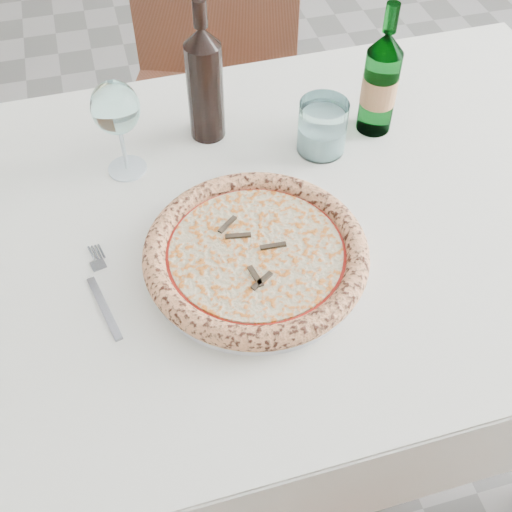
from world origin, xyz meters
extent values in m
cube|color=gray|center=(0.00, 0.00, -0.01)|extent=(5.00, 6.00, 0.02)
cube|color=brown|center=(-0.21, -0.02, 0.73)|extent=(1.43, 0.83, 0.04)
cube|color=white|center=(-0.21, -0.02, 0.75)|extent=(1.49, 0.89, 0.01)
cube|color=white|center=(-0.21, 0.41, 0.64)|extent=(1.48, 0.01, 0.22)
cube|color=white|center=(-0.21, -0.46, 0.64)|extent=(1.48, 0.01, 0.22)
cylinder|color=brown|center=(0.44, 0.32, 0.35)|extent=(0.06, 0.06, 0.71)
cube|color=brown|center=(-0.14, 0.64, 0.45)|extent=(0.58, 0.58, 0.04)
cylinder|color=brown|center=(0.11, 0.75, 0.21)|extent=(0.04, 0.04, 0.43)
cylinder|color=brown|center=(-0.03, 0.39, 0.21)|extent=(0.04, 0.04, 0.43)
cylinder|color=brown|center=(-0.25, 0.89, 0.21)|extent=(0.04, 0.04, 0.43)
cylinder|color=brown|center=(-0.39, 0.54, 0.21)|extent=(0.04, 0.04, 0.43)
cylinder|color=white|center=(-0.21, -0.12, 0.76)|extent=(0.33, 0.33, 0.01)
torus|color=white|center=(-0.21, -0.12, 0.77)|extent=(0.33, 0.33, 0.01)
cylinder|color=#DB944C|center=(-0.21, -0.12, 0.78)|extent=(0.34, 0.34, 0.01)
torus|color=#E79C67|center=(-0.21, -0.12, 0.78)|extent=(0.34, 0.34, 0.04)
cylinder|color=red|center=(-0.21, -0.12, 0.78)|extent=(0.29, 0.29, 0.00)
cylinder|color=beige|center=(-0.21, -0.12, 0.79)|extent=(0.26, 0.26, 0.00)
cube|color=#36291F|center=(-0.17, -0.12, 0.79)|extent=(0.04, 0.01, 0.00)
cube|color=#36291F|center=(-0.19, -0.07, 0.79)|extent=(0.02, 0.04, 0.00)
cube|color=#36291F|center=(-0.27, -0.08, 0.79)|extent=(0.04, 0.03, 0.00)
cube|color=#36291F|center=(-0.24, -0.14, 0.79)|extent=(0.04, 0.03, 0.00)
cube|color=#36291F|center=(-0.19, -0.18, 0.79)|extent=(0.02, 0.04, 0.00)
cube|color=slate|center=(-0.44, -0.14, 0.76)|extent=(0.04, 0.12, 0.00)
cube|color=slate|center=(-0.44, -0.07, 0.76)|extent=(0.03, 0.02, 0.00)
cylinder|color=slate|center=(-0.45, -0.04, 0.76)|extent=(0.00, 0.03, 0.00)
cylinder|color=slate|center=(-0.45, -0.04, 0.76)|extent=(0.00, 0.03, 0.00)
cylinder|color=slate|center=(-0.44, -0.04, 0.76)|extent=(0.00, 0.03, 0.00)
cylinder|color=slate|center=(-0.44, -0.04, 0.76)|extent=(0.00, 0.03, 0.00)
cylinder|color=silver|center=(-0.37, 0.15, 0.76)|extent=(0.07, 0.07, 0.00)
cylinder|color=silver|center=(-0.37, 0.15, 0.81)|extent=(0.01, 0.01, 0.09)
ellipsoid|color=white|center=(-0.37, 0.15, 0.89)|extent=(0.08, 0.08, 0.09)
cylinder|color=white|center=(-0.02, 0.11, 0.80)|extent=(0.09, 0.09, 0.10)
cylinder|color=silver|center=(-0.02, 0.11, 0.78)|extent=(0.08, 0.08, 0.05)
cylinder|color=#358A48|center=(0.09, 0.15, 0.84)|extent=(0.06, 0.06, 0.16)
cone|color=#358A48|center=(0.09, 0.15, 0.93)|extent=(0.06, 0.06, 0.04)
cylinder|color=#358A48|center=(0.09, 0.15, 0.98)|extent=(0.02, 0.02, 0.05)
cylinder|color=tan|center=(0.09, 0.15, 0.84)|extent=(0.06, 0.06, 0.05)
cylinder|color=black|center=(-0.21, 0.21, 0.85)|extent=(0.06, 0.06, 0.18)
cone|color=black|center=(-0.21, 0.21, 0.96)|extent=(0.06, 0.06, 0.03)
cylinder|color=black|center=(-0.21, 0.21, 1.00)|extent=(0.02, 0.02, 0.05)
camera|label=1|loc=(-0.37, -0.73, 1.52)|focal=45.00mm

